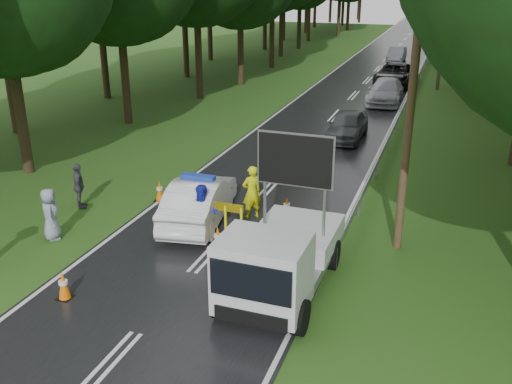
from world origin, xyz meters
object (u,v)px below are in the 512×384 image
at_px(officer, 252,192).
at_px(police_sedan, 199,201).
at_px(work_truck, 279,258).
at_px(queue_car_third, 396,75).
at_px(civilian, 204,214).
at_px(queue_car_fourth, 397,54).
at_px(queue_car_first, 347,125).
at_px(queue_car_second, 385,91).
at_px(barrier, 202,208).

bearing_deg(officer, police_sedan, -14.18).
xyz_separation_m(work_truck, queue_car_third, (-0.43, 30.55, -0.30)).
bearing_deg(civilian, queue_car_fourth, 73.33).
bearing_deg(officer, queue_car_third, -138.74).
height_order(officer, civilian, officer).
distance_m(civilian, queue_car_first, 12.99).
bearing_deg(civilian, work_truck, -51.28).
height_order(officer, queue_car_second, officer).
height_order(barrier, queue_car_second, queue_car_second).
relative_size(barrier, queue_car_second, 0.55).
relative_size(police_sedan, queue_car_first, 1.15).
distance_m(queue_car_third, queue_car_fourth, 11.87).
distance_m(officer, queue_car_first, 10.75).
height_order(barrier, officer, officer).
distance_m(civilian, queue_car_third, 28.36).
bearing_deg(queue_car_fourth, police_sedan, -92.18).
xyz_separation_m(officer, queue_car_second, (1.95, 19.81, -0.19)).
xyz_separation_m(officer, queue_car_fourth, (0.70, 37.88, -0.26)).
bearing_deg(queue_car_fourth, work_truck, -86.73).
bearing_deg(police_sedan, barrier, 111.42).
bearing_deg(officer, work_truck, 72.69).
bearing_deg(barrier, queue_car_first, 81.23).
xyz_separation_m(queue_car_second, queue_car_fourth, (-1.24, 18.07, -0.06)).
distance_m(officer, queue_car_second, 19.91).
height_order(officer, queue_car_first, officer).
bearing_deg(civilian, queue_car_third, 70.05).
bearing_deg(queue_car_third, civilian, -93.10).
xyz_separation_m(barrier, officer, (1.07, 1.66, 0.05)).
relative_size(officer, queue_car_third, 0.33).
bearing_deg(queue_car_third, work_truck, -86.88).
distance_m(police_sedan, barrier, 0.89).
height_order(police_sedan, queue_car_second, police_sedan).
relative_size(police_sedan, civilian, 2.60).
bearing_deg(queue_car_third, police_sedan, -94.88).
xyz_separation_m(work_truck, civilian, (-3.10, 2.32, -0.16)).
relative_size(police_sedan, queue_car_third, 0.85).
height_order(officer, queue_car_fourth, officer).
xyz_separation_m(work_truck, barrier, (-3.38, 2.82, -0.20)).
relative_size(officer, queue_car_fourth, 0.46).
distance_m(queue_car_first, queue_car_second, 9.17).
height_order(work_truck, barrier, work_truck).
distance_m(officer, queue_car_fourth, 37.89).
distance_m(queue_car_first, queue_car_third, 15.41).
distance_m(barrier, officer, 1.97).
bearing_deg(queue_car_first, queue_car_fourth, 91.69).
relative_size(officer, queue_car_second, 0.37).
distance_m(civilian, queue_car_fourth, 40.07).
bearing_deg(work_truck, queue_car_first, 95.06).
relative_size(police_sedan, queue_car_second, 0.95).
bearing_deg(work_truck, queue_car_second, 91.83).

